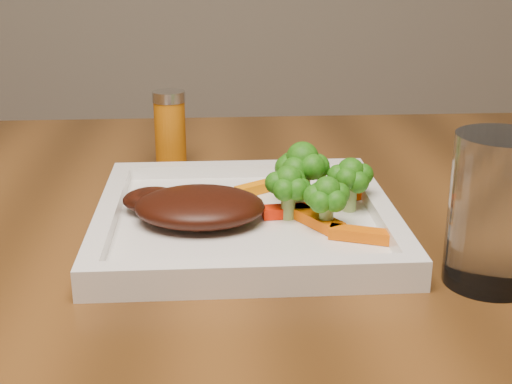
{
  "coord_description": "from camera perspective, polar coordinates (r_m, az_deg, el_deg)",
  "views": [
    {
      "loc": [
        0.13,
        -0.73,
        1.01
      ],
      "look_at": [
        0.17,
        -0.12,
        0.79
      ],
      "focal_mm": 50.0,
      "sensor_mm": 36.0,
      "label": 1
    }
  ],
  "objects": [
    {
      "name": "carrot_3",
      "position": [
        0.71,
        7.28,
        -0.24
      ],
      "size": [
        0.06,
        0.04,
        0.01
      ],
      "primitive_type": "cube",
      "rotation": [
        0.0,
        0.0,
        0.47
      ],
      "color": "#F85504",
      "rests_on": "plate"
    },
    {
      "name": "spice_shaker",
      "position": [
        0.84,
        -6.89,
        4.92
      ],
      "size": [
        0.04,
        0.04,
        0.09
      ],
      "primitive_type": "cylinder",
      "rotation": [
        0.0,
        0.0,
        -0.12
      ],
      "color": "#B8610A",
      "rests_on": "dining_table"
    },
    {
      "name": "carrot_6",
      "position": [
        0.66,
        3.08,
        -1.52
      ],
      "size": [
        0.06,
        0.02,
        0.01
      ],
      "primitive_type": "cube",
      "rotation": [
        0.0,
        0.0,
        0.08
      ],
      "color": "#FF2104",
      "rests_on": "plate"
    },
    {
      "name": "broccoli_0",
      "position": [
        0.68,
        3.72,
        1.79
      ],
      "size": [
        0.07,
        0.07,
        0.07
      ],
      "primitive_type": null,
      "rotation": [
        0.0,
        0.0,
        -0.19
      ],
      "color": "#2B7012",
      "rests_on": "plate"
    },
    {
      "name": "carrot_5",
      "position": [
        0.64,
        4.77,
        -2.19
      ],
      "size": [
        0.05,
        0.06,
        0.01
      ],
      "primitive_type": "cube",
      "rotation": [
        0.0,
        0.0,
        -1.04
      ],
      "color": "#FA6204",
      "rests_on": "plate"
    },
    {
      "name": "carrot_1",
      "position": [
        0.62,
        8.48,
        -3.4
      ],
      "size": [
        0.06,
        0.03,
        0.01
      ],
      "primitive_type": "cube",
      "rotation": [
        0.0,
        0.0,
        -0.36
      ],
      "color": "#E15C03",
      "rests_on": "plate"
    },
    {
      "name": "carrot_4",
      "position": [
        0.72,
        0.09,
        0.34
      ],
      "size": [
        0.05,
        0.04,
        0.01
      ],
      "primitive_type": "cube",
      "rotation": [
        0.0,
        0.0,
        0.59
      ],
      "color": "orange",
      "rests_on": "plate"
    },
    {
      "name": "drinking_glass",
      "position": [
        0.57,
        18.64,
        -1.46
      ],
      "size": [
        0.07,
        0.07,
        0.12
      ],
      "primitive_type": "cylinder",
      "rotation": [
        0.0,
        0.0,
        -0.02
      ],
      "color": "silver",
      "rests_on": "dining_table"
    },
    {
      "name": "broccoli_2",
      "position": [
        0.63,
        5.68,
        -0.48
      ],
      "size": [
        0.05,
        0.05,
        0.06
      ],
      "primitive_type": null,
      "rotation": [
        0.0,
        0.0,
        -0.19
      ],
      "color": "#186B11",
      "rests_on": "plate"
    },
    {
      "name": "plate",
      "position": [
        0.66,
        -0.86,
        -2.54
      ],
      "size": [
        0.27,
        0.27,
        0.01
      ],
      "primitive_type": "cube",
      "color": "white",
      "rests_on": "dining_table"
    },
    {
      "name": "steak",
      "position": [
        0.65,
        -4.52,
        -1.18
      ],
      "size": [
        0.13,
        0.1,
        0.03
      ],
      "primitive_type": "ellipsoid",
      "rotation": [
        0.0,
        0.0,
        -0.09
      ],
      "color": "#391108",
      "rests_on": "plate"
    },
    {
      "name": "broccoli_3",
      "position": [
        0.65,
        2.6,
        0.43
      ],
      "size": [
        0.06,
        0.06,
        0.06
      ],
      "primitive_type": null,
      "rotation": [
        0.0,
        0.0,
        -0.23
      ],
      "color": "#276711",
      "rests_on": "plate"
    },
    {
      "name": "broccoli_1",
      "position": [
        0.67,
        7.56,
        1.12
      ],
      "size": [
        0.06,
        0.06,
        0.06
      ],
      "primitive_type": null,
      "rotation": [
        0.0,
        0.0,
        0.42
      ],
      "color": "#1F7814",
      "rests_on": "plate"
    }
  ]
}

